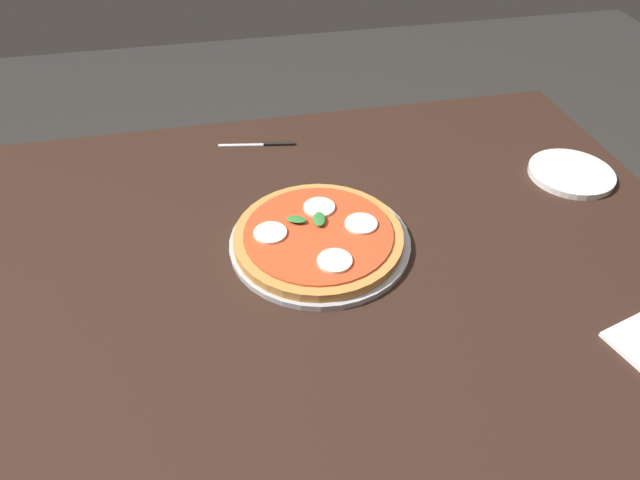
# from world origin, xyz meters

# --- Properties ---
(ground_plane) EXTENTS (6.00, 6.00, 0.00)m
(ground_plane) POSITION_xyz_m (0.00, 0.00, 0.00)
(ground_plane) COLOR #2D2B28
(dining_table) EXTENTS (1.59, 1.03, 0.75)m
(dining_table) POSITION_xyz_m (0.00, 0.00, 0.66)
(dining_table) COLOR black
(dining_table) RESTS_ON ground_plane
(serving_tray) EXTENTS (0.34, 0.34, 0.01)m
(serving_tray) POSITION_xyz_m (0.07, 0.01, 0.75)
(serving_tray) COLOR #B2B2B7
(serving_tray) RESTS_ON dining_table
(pizza) EXTENTS (0.32, 0.32, 0.03)m
(pizza) POSITION_xyz_m (0.07, 0.01, 0.77)
(pizza) COLOR #C6843F
(pizza) RESTS_ON serving_tray
(plate_white) EXTENTS (0.18, 0.18, 0.01)m
(plate_white) POSITION_xyz_m (0.66, 0.12, 0.76)
(plate_white) COLOR white
(plate_white) RESTS_ON dining_table
(knife) EXTENTS (0.18, 0.04, 0.01)m
(knife) POSITION_xyz_m (0.02, 0.39, 0.75)
(knife) COLOR black
(knife) RESTS_ON dining_table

